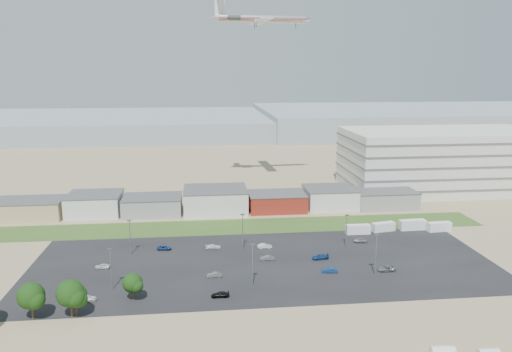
{
  "coord_description": "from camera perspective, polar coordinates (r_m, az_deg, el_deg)",
  "views": [
    {
      "loc": [
        -10.4,
        -101.5,
        49.37
      ],
      "look_at": [
        3.18,
        22.0,
        22.94
      ],
      "focal_mm": 35.0,
      "sensor_mm": 36.0,
      "label": 1
    }
  ],
  "objects": [
    {
      "name": "parked_car_8",
      "position": [
        149.95,
        11.85,
        -7.21
      ],
      "size": [
        4.02,
        2.03,
        1.31
      ],
      "primitive_type": "imported",
      "rotation": [
        0.0,
        0.0,
        1.44
      ],
      "color": "#A5A5AA",
      "rests_on": "ground"
    },
    {
      "name": "parked_car_0",
      "position": [
        131.24,
        14.7,
        -10.21
      ],
      "size": [
        4.55,
        2.2,
        1.25
      ],
      "primitive_type": "imported",
      "rotation": [
        0.0,
        0.0,
        -1.6
      ],
      "color": "#A5A5AA",
      "rests_on": "ground"
    },
    {
      "name": "parked_car_11",
      "position": [
        142.39,
        1.01,
        -8.0
      ],
      "size": [
        4.01,
        1.46,
        1.31
      ],
      "primitive_type": "imported",
      "rotation": [
        0.0,
        0.0,
        1.59
      ],
      "color": "silver",
      "rests_on": "ground"
    },
    {
      "name": "parked_car_4",
      "position": [
        124.06,
        -4.77,
        -11.18
      ],
      "size": [
        3.64,
        1.28,
        1.2
      ],
      "primitive_type": "imported",
      "rotation": [
        0.0,
        0.0,
        -1.57
      ],
      "color": "#595B5E",
      "rests_on": "ground"
    },
    {
      "name": "building_row",
      "position": [
        178.49,
        -8.2,
        -2.84
      ],
      "size": [
        170.0,
        20.0,
        8.0
      ],
      "primitive_type": null,
      "color": "silver",
      "rests_on": "ground"
    },
    {
      "name": "tree_right",
      "position": [
        110.85,
        -19.96,
        -12.99
      ],
      "size": [
        5.16,
        5.16,
        7.74
      ],
      "primitive_type": null,
      "color": "black",
      "rests_on": "ground"
    },
    {
      "name": "lightpole_back_m",
      "position": [
        140.42,
        -1.55,
        -6.37
      ],
      "size": [
        1.2,
        0.5,
        10.19
      ],
      "primitive_type": null,
      "color": "slate",
      "rests_on": "ground"
    },
    {
      "name": "parked_car_3",
      "position": [
        113.97,
        -4.12,
        -13.37
      ],
      "size": [
        4.09,
        1.8,
        1.17
      ],
      "primitive_type": "imported",
      "rotation": [
        0.0,
        0.0,
        -1.61
      ],
      "color": "black",
      "rests_on": "ground"
    },
    {
      "name": "hills_backdrop",
      "position": [
        421.93,
        0.62,
        5.9
      ],
      "size": [
        700.0,
        200.0,
        9.0
      ],
      "primitive_type": null,
      "color": "gray",
      "rests_on": "ground"
    },
    {
      "name": "parked_car_10",
      "position": [
        117.96,
        -18.84,
        -13.07
      ],
      "size": [
        4.59,
        2.17,
        1.29
      ],
      "primitive_type": "imported",
      "rotation": [
        0.0,
        0.0,
        1.49
      ],
      "color": "silver",
      "rests_on": "ground"
    },
    {
      "name": "parked_car_5",
      "position": [
        134.37,
        -17.15,
        -9.82
      ],
      "size": [
        3.82,
        1.76,
        1.27
      ],
      "primitive_type": "imported",
      "rotation": [
        0.0,
        0.0,
        -1.64
      ],
      "color": "silver",
      "rests_on": "ground"
    },
    {
      "name": "storage_tank_nw",
      "position": [
        97.79,
        20.54,
        -18.3
      ],
      "size": [
        4.29,
        2.4,
        2.48
      ],
      "primitive_type": null,
      "rotation": [
        0.0,
        0.0,
        -0.08
      ],
      "color": "silver",
      "rests_on": "ground"
    },
    {
      "name": "airliner",
      "position": [
        214.17,
        0.75,
        17.54
      ],
      "size": [
        45.96,
        32.83,
        13.04
      ],
      "primitive_type": null,
      "rotation": [
        0.0,
        0.0,
        0.06
      ],
      "color": "silver"
    },
    {
      "name": "box_trailer_b",
      "position": [
        161.66,
        14.35,
        -5.65
      ],
      "size": [
        7.63,
        3.72,
        2.74
      ],
      "primitive_type": null,
      "rotation": [
        0.0,
        0.0,
        0.2
      ],
      "color": "silver",
      "rests_on": "ground"
    },
    {
      "name": "lightpole_back_r",
      "position": [
        144.44,
        10.3,
        -6.19
      ],
      "size": [
        1.11,
        0.46,
        9.47
      ],
      "primitive_type": null,
      "color": "slate",
      "rests_on": "ground"
    },
    {
      "name": "tree_near",
      "position": [
        114.43,
        -13.93,
        -12.0
      ],
      "size": [
        4.66,
        4.66,
        6.99
      ],
      "primitive_type": null,
      "color": "black",
      "rests_on": "ground"
    },
    {
      "name": "lightpole_front_m",
      "position": [
        117.84,
        -0.4,
        -10.09
      ],
      "size": [
        1.19,
        0.49,
        10.08
      ],
      "primitive_type": null,
      "color": "slate",
      "rests_on": "ground"
    },
    {
      "name": "parking_lot",
      "position": [
        132.04,
        0.89,
        -9.95
      ],
      "size": [
        120.0,
        50.0,
        0.01
      ],
      "primitive_type": "cube",
      "color": "black",
      "rests_on": "ground"
    },
    {
      "name": "parked_car_9",
      "position": [
        143.48,
        -10.44,
        -8.09
      ],
      "size": [
        4.15,
        2.3,
        1.1
      ],
      "primitive_type": "imported",
      "rotation": [
        0.0,
        0.0,
        1.45
      ],
      "color": "navy",
      "rests_on": "ground"
    },
    {
      "name": "box_trailer_d",
      "position": [
        166.9,
        20.19,
        -5.45
      ],
      "size": [
        7.72,
        3.0,
        2.83
      ],
      "primitive_type": null,
      "rotation": [
        0.0,
        0.0,
        0.09
      ],
      "color": "silver",
      "rests_on": "ground"
    },
    {
      "name": "lightpole_front_r",
      "position": [
        126.64,
        13.53,
        -8.76
      ],
      "size": [
        1.22,
        0.51,
        10.36
      ],
      "primitive_type": null,
      "color": "slate",
      "rests_on": "ground"
    },
    {
      "name": "parked_car_12",
      "position": [
        135.6,
        7.37,
        -9.15
      ],
      "size": [
        4.67,
        2.4,
        1.3
      ],
      "primitive_type": "imported",
      "rotation": [
        0.0,
        0.0,
        -1.44
      ],
      "color": "navy",
      "rests_on": "ground"
    },
    {
      "name": "parking_garage",
      "position": [
        223.72,
        20.5,
        1.76
      ],
      "size": [
        80.0,
        40.0,
        25.0
      ],
      "primitive_type": "cube",
      "color": "silver",
      "rests_on": "ground"
    },
    {
      "name": "tree_left",
      "position": [
        112.67,
        -24.31,
        -12.66
      ],
      "size": [
        5.84,
        5.84,
        8.76
      ],
      "primitive_type": null,
      "color": "black",
      "rests_on": "ground"
    },
    {
      "name": "box_trailer_c",
      "position": [
        165.62,
        17.44,
        -5.34
      ],
      "size": [
        8.43,
        2.94,
        3.13
      ],
      "primitive_type": null,
      "rotation": [
        0.0,
        0.0,
        0.04
      ],
      "color": "silver",
      "rests_on": "ground"
    },
    {
      "name": "box_trailer_a",
      "position": [
        157.4,
        11.57,
        -5.98
      ],
      "size": [
        7.55,
        2.44,
        2.82
      ],
      "primitive_type": null,
      "rotation": [
        0.0,
        0.0,
        -0.01
      ],
      "color": "silver",
      "rests_on": "ground"
    },
    {
      "name": "tree_mid",
      "position": [
        110.43,
        -20.44,
        -12.75
      ],
      "size": [
        6.04,
        6.04,
        9.05
      ],
      "primitive_type": null,
      "color": "black",
      "rests_on": "ground"
    },
    {
      "name": "lightpole_back_l",
      "position": [
        140.74,
        -14.2,
        -6.8
      ],
      "size": [
        1.15,
        0.48,
        9.74
      ],
      "primitive_type": null,
      "color": "slate",
      "rests_on": "ground"
    },
    {
      "name": "grass_strip",
      "position": [
        161.57,
        -2.3,
        -5.79
      ],
      "size": [
        160.0,
        16.0,
        0.02
      ],
      "primitive_type": "cube",
      "color": "#30541F",
      "rests_on": "ground"
    },
    {
      "name": "ground",
      "position": [
        113.34,
        -0.39,
        -13.81
      ],
      "size": [
        700.0,
        700.0,
        0.0
      ],
      "primitive_type": "plane",
      "color": "#8E7F5A",
      "rests_on": "ground"
    },
    {
      "name": "parked_car_7",
      "position": [
        133.92,
        1.31,
        -9.34
      ],
      "size": [
        3.82,
        1.38,
        1.25
      ],
      "primitive_type": "imported",
      "rotation": [
        0.0,
        0.0,
        -1.59
      ],
      "color": "#595B5E",
      "rests_on": "ground"
    },
    {
      "name": "parked_car_1",
      "position": [
        127.54,
        8.41,
        -10.59
      ],
      "size": [
        4.07,
        1.85,
        1.3
      ],
      "primitive_type": "imported",
      "rotation": [
        0.0,
        0.0,
        -1.69
      ],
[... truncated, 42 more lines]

